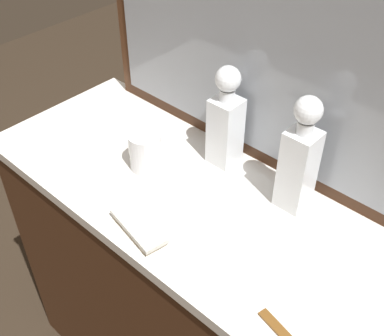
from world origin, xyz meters
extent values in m
cube|color=#472816|center=(0.00, 0.00, 0.45)|extent=(1.14, 0.47, 0.90)
cube|color=silver|center=(0.00, 0.00, 0.92)|extent=(1.17, 0.49, 0.03)
cube|color=#472816|center=(0.00, 0.23, 1.28)|extent=(0.99, 0.03, 0.69)
cube|color=gray|center=(0.00, 0.21, 1.28)|extent=(0.91, 0.01, 0.61)
cube|color=white|center=(0.21, 0.14, 1.04)|extent=(0.07, 0.07, 0.21)
cube|color=brown|center=(0.21, 0.14, 1.00)|extent=(0.06, 0.06, 0.15)
cylinder|color=white|center=(0.21, 0.14, 1.16)|extent=(0.04, 0.04, 0.03)
sphere|color=white|center=(0.21, 0.14, 1.20)|extent=(0.06, 0.06, 0.06)
cube|color=white|center=(-0.02, 0.15, 1.03)|extent=(0.07, 0.07, 0.19)
cube|color=brown|center=(-0.02, 0.15, 0.99)|extent=(0.06, 0.06, 0.12)
cylinder|color=white|center=(-0.02, 0.15, 1.14)|extent=(0.04, 0.04, 0.03)
sphere|color=white|center=(-0.02, 0.15, 1.18)|extent=(0.06, 0.06, 0.06)
cylinder|color=white|center=(-0.16, -0.01, 0.98)|extent=(0.08, 0.08, 0.10)
cylinder|color=silver|center=(-0.16, -0.01, 0.94)|extent=(0.08, 0.08, 0.01)
cube|color=#B7A88C|center=(0.00, -0.18, 0.94)|extent=(0.15, 0.08, 0.01)
cube|color=beige|center=(0.00, -0.18, 0.95)|extent=(0.17, 0.09, 0.01)
cube|color=brown|center=(0.40, -0.17, 0.93)|extent=(0.13, 0.05, 0.01)
camera|label=1|loc=(0.61, -0.66, 1.76)|focal=45.65mm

